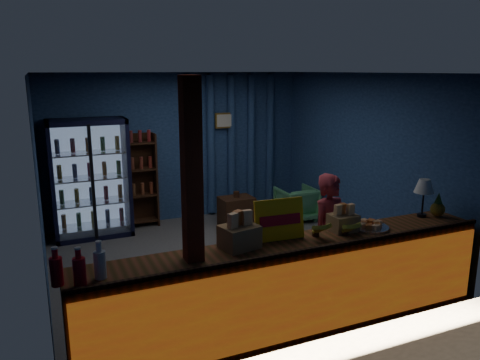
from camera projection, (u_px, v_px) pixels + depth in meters
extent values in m
plane|color=#515154|center=(224.00, 262.00, 6.60)|extent=(4.60, 4.60, 0.00)
plane|color=navy|center=(178.00, 147.00, 8.26)|extent=(4.60, 0.00, 4.60)
plane|color=navy|center=(311.00, 218.00, 4.34)|extent=(4.60, 0.00, 4.60)
plane|color=navy|center=(39.00, 189.00, 5.40)|extent=(0.00, 4.40, 4.40)
plane|color=navy|center=(362.00, 159.00, 7.19)|extent=(0.00, 4.40, 4.40)
plane|color=#472D19|center=(223.00, 73.00, 6.00)|extent=(4.60, 4.60, 0.00)
cube|color=brown|center=(292.00, 286.00, 4.79)|extent=(4.40, 0.55, 0.95)
cube|color=red|center=(307.00, 299.00, 4.53)|extent=(4.35, 0.02, 0.81)
cube|color=#3E2613|center=(308.00, 250.00, 4.44)|extent=(4.40, 0.04, 0.04)
cube|color=maroon|center=(193.00, 223.00, 4.20)|extent=(0.16, 0.16, 2.60)
cube|color=black|center=(89.00, 175.00, 7.67)|extent=(1.20, 0.06, 1.90)
cube|color=black|center=(52.00, 182.00, 7.20)|extent=(0.06, 0.60, 1.90)
cube|color=black|center=(127.00, 176.00, 7.65)|extent=(0.06, 0.60, 1.90)
cube|color=black|center=(86.00, 122.00, 7.22)|extent=(1.20, 0.60, 0.08)
cube|color=black|center=(95.00, 233.00, 7.64)|extent=(1.20, 0.60, 0.08)
cube|color=#99B2D8|center=(89.00, 176.00, 7.62)|extent=(1.08, 0.02, 1.74)
cube|color=white|center=(92.00, 183.00, 7.18)|extent=(1.12, 0.02, 1.78)
cube|color=black|center=(93.00, 183.00, 7.16)|extent=(0.05, 0.05, 1.80)
cube|color=silver|center=(94.00, 225.00, 7.61)|extent=(1.08, 0.48, 0.02)
cylinder|color=#B7641A|center=(64.00, 221.00, 7.40)|extent=(0.07, 0.07, 0.22)
cylinder|color=#196522|center=(79.00, 220.00, 7.49)|extent=(0.07, 0.07, 0.22)
cylinder|color=#A78719|center=(93.00, 218.00, 7.58)|extent=(0.07, 0.07, 0.22)
cylinder|color=navy|center=(108.00, 216.00, 7.66)|extent=(0.07, 0.07, 0.22)
cylinder|color=maroon|center=(122.00, 214.00, 7.75)|extent=(0.07, 0.07, 0.22)
cube|color=silver|center=(92.00, 202.00, 7.51)|extent=(1.08, 0.48, 0.02)
cylinder|color=#196522|center=(62.00, 197.00, 7.31)|extent=(0.07, 0.07, 0.22)
cylinder|color=#A78719|center=(77.00, 195.00, 7.40)|extent=(0.07, 0.07, 0.22)
cylinder|color=navy|center=(92.00, 194.00, 7.48)|extent=(0.07, 0.07, 0.22)
cylinder|color=maroon|center=(106.00, 193.00, 7.57)|extent=(0.07, 0.07, 0.22)
cylinder|color=#B7641A|center=(120.00, 191.00, 7.66)|extent=(0.07, 0.07, 0.22)
cube|color=silver|center=(90.00, 178.00, 7.42)|extent=(1.08, 0.48, 0.02)
cylinder|color=#A78719|center=(59.00, 172.00, 7.22)|extent=(0.07, 0.07, 0.22)
cylinder|color=navy|center=(75.00, 171.00, 7.30)|extent=(0.07, 0.07, 0.22)
cylinder|color=maroon|center=(90.00, 170.00, 7.39)|extent=(0.07, 0.07, 0.22)
cylinder|color=#B7641A|center=(104.00, 168.00, 7.48)|extent=(0.07, 0.07, 0.22)
cylinder|color=#196522|center=(119.00, 167.00, 7.57)|extent=(0.07, 0.07, 0.22)
cube|color=silver|center=(88.00, 153.00, 7.33)|extent=(1.08, 0.48, 0.02)
cylinder|color=navy|center=(57.00, 146.00, 7.12)|extent=(0.07, 0.07, 0.22)
cylinder|color=maroon|center=(73.00, 145.00, 7.21)|extent=(0.07, 0.07, 0.22)
cylinder|color=#B7641A|center=(88.00, 145.00, 7.30)|extent=(0.07, 0.07, 0.22)
cylinder|color=#196522|center=(103.00, 144.00, 7.39)|extent=(0.07, 0.07, 0.22)
cylinder|color=#A78719|center=(117.00, 143.00, 7.47)|extent=(0.07, 0.07, 0.22)
cube|color=#3E2613|center=(140.00, 179.00, 8.06)|extent=(0.50, 0.02, 1.60)
cube|color=#3E2613|center=(128.00, 182.00, 7.85)|extent=(0.03, 0.28, 1.60)
cube|color=#3E2613|center=(156.00, 180.00, 8.03)|extent=(0.03, 0.28, 1.60)
cube|color=#3E2613|center=(144.00, 220.00, 8.10)|extent=(0.46, 0.26, 0.02)
cube|color=#3E2613|center=(143.00, 195.00, 8.00)|extent=(0.46, 0.26, 0.02)
cube|color=#3E2613|center=(141.00, 169.00, 7.90)|extent=(0.46, 0.26, 0.02)
cube|color=#3E2613|center=(140.00, 143.00, 7.79)|extent=(0.46, 0.26, 0.02)
cylinder|color=navy|center=(190.00, 147.00, 8.29)|extent=(0.14, 0.14, 2.50)
cylinder|color=navy|center=(211.00, 146.00, 8.44)|extent=(0.14, 0.14, 2.50)
cylinder|color=navy|center=(231.00, 144.00, 8.60)|extent=(0.14, 0.14, 2.50)
cylinder|color=navy|center=(251.00, 143.00, 8.75)|extent=(0.14, 0.14, 2.50)
cylinder|color=navy|center=(270.00, 142.00, 8.91)|extent=(0.14, 0.14, 2.50)
cube|color=gold|center=(224.00, 120.00, 8.40)|extent=(0.36, 0.03, 0.28)
cube|color=silver|center=(225.00, 121.00, 8.38)|extent=(0.30, 0.01, 0.22)
imported|color=maroon|center=(330.00, 237.00, 5.45)|extent=(0.61, 0.48, 1.49)
imported|color=#58B06E|center=(297.00, 203.00, 8.40)|extent=(0.65, 0.67, 0.59)
cube|color=#3E2613|center=(236.00, 212.00, 8.05)|extent=(0.57, 0.42, 0.51)
cylinder|color=#3E2613|center=(236.00, 194.00, 7.98)|extent=(0.10, 0.10, 0.10)
cube|color=yellow|center=(279.00, 220.00, 4.73)|extent=(0.53, 0.14, 0.42)
cube|color=red|center=(280.00, 220.00, 4.71)|extent=(0.45, 0.06, 0.11)
cylinder|color=red|center=(57.00, 272.00, 3.74)|extent=(0.10, 0.10, 0.23)
cylinder|color=red|center=(55.00, 253.00, 3.70)|extent=(0.05, 0.05, 0.09)
cylinder|color=white|center=(54.00, 248.00, 3.69)|extent=(0.05, 0.05, 0.02)
cylinder|color=red|center=(80.00, 272.00, 3.73)|extent=(0.10, 0.10, 0.23)
cylinder|color=red|center=(78.00, 253.00, 3.69)|extent=(0.05, 0.05, 0.09)
cylinder|color=white|center=(78.00, 248.00, 3.68)|extent=(0.05, 0.05, 0.02)
cylinder|color=silver|center=(100.00, 265.00, 3.87)|extent=(0.10, 0.10, 0.23)
cylinder|color=silver|center=(99.00, 246.00, 3.83)|extent=(0.05, 0.05, 0.09)
cylinder|color=white|center=(98.00, 242.00, 3.82)|extent=(0.05, 0.05, 0.02)
cube|color=#9C7B4B|center=(239.00, 237.00, 4.53)|extent=(0.40, 0.35, 0.22)
cube|color=orange|center=(232.00, 220.00, 4.44)|extent=(0.10, 0.08, 0.14)
cube|color=#DF5A29|center=(239.00, 219.00, 4.49)|extent=(0.10, 0.08, 0.14)
cube|color=orange|center=(247.00, 217.00, 4.54)|extent=(0.10, 0.08, 0.14)
cube|color=#9C7B4B|center=(343.00, 223.00, 5.01)|extent=(0.29, 0.24, 0.18)
cube|color=orange|center=(338.00, 210.00, 4.95)|extent=(0.08, 0.05, 0.12)
cube|color=#DF5A29|center=(344.00, 209.00, 4.98)|extent=(0.08, 0.05, 0.12)
cube|color=orange|center=(349.00, 209.00, 5.01)|extent=(0.08, 0.05, 0.12)
cylinder|color=silver|center=(369.00, 227.00, 5.11)|extent=(0.42, 0.42, 0.02)
cube|color=orange|center=(376.00, 223.00, 5.14)|extent=(0.09, 0.06, 0.05)
cube|color=#DF5A29|center=(370.00, 222.00, 5.18)|extent=(0.11, 0.11, 0.05)
cube|color=orange|center=(365.00, 222.00, 5.18)|extent=(0.06, 0.09, 0.05)
cube|color=#DF5A29|center=(362.00, 223.00, 5.14)|extent=(0.11, 0.11, 0.05)
cube|color=orange|center=(363.00, 225.00, 5.07)|extent=(0.09, 0.06, 0.05)
cube|color=#DF5A29|center=(369.00, 226.00, 5.03)|extent=(0.11, 0.11, 0.05)
cube|color=orange|center=(374.00, 226.00, 5.03)|extent=(0.06, 0.09, 0.05)
cube|color=#DF5A29|center=(377.00, 225.00, 5.08)|extent=(0.11, 0.11, 0.05)
cylinder|color=black|center=(422.00, 215.00, 5.51)|extent=(0.11, 0.11, 0.04)
cylinder|color=black|center=(423.00, 202.00, 5.47)|extent=(0.02, 0.02, 0.32)
cone|color=white|center=(424.00, 186.00, 5.43)|extent=(0.23, 0.23, 0.16)
sphere|color=olive|center=(438.00, 209.00, 5.49)|extent=(0.17, 0.17, 0.17)
cone|color=#295B1F|center=(439.00, 198.00, 5.45)|extent=(0.09, 0.09, 0.13)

